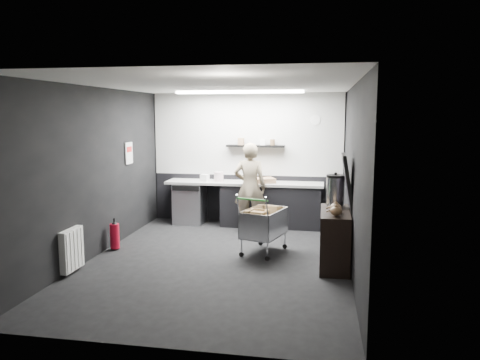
# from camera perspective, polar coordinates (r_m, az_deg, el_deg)

# --- Properties ---
(floor) EXTENTS (5.50, 5.50, 0.00)m
(floor) POSITION_cam_1_polar(r_m,az_deg,el_deg) (7.39, -2.69, -9.86)
(floor) COLOR black
(floor) RESTS_ON ground
(ceiling) EXTENTS (5.50, 5.50, 0.00)m
(ceiling) POSITION_cam_1_polar(r_m,az_deg,el_deg) (7.04, -2.84, 11.54)
(ceiling) COLOR white
(ceiling) RESTS_ON wall_back
(wall_back) EXTENTS (5.50, 0.00, 5.50)m
(wall_back) POSITION_cam_1_polar(r_m,az_deg,el_deg) (9.77, 0.83, 2.66)
(wall_back) COLOR black
(wall_back) RESTS_ON floor
(wall_front) EXTENTS (5.50, 0.00, 5.50)m
(wall_front) POSITION_cam_1_polar(r_m,az_deg,el_deg) (4.49, -10.61, -3.98)
(wall_front) COLOR black
(wall_front) RESTS_ON floor
(wall_left) EXTENTS (0.00, 5.50, 5.50)m
(wall_left) POSITION_cam_1_polar(r_m,az_deg,el_deg) (7.78, -17.28, 0.89)
(wall_left) COLOR black
(wall_left) RESTS_ON floor
(wall_right) EXTENTS (0.00, 5.50, 5.50)m
(wall_right) POSITION_cam_1_polar(r_m,az_deg,el_deg) (6.93, 13.59, 0.18)
(wall_right) COLOR black
(wall_right) RESTS_ON floor
(kitchen_wall_panel) EXTENTS (3.95, 0.02, 1.70)m
(kitchen_wall_panel) POSITION_cam_1_polar(r_m,az_deg,el_deg) (9.72, 0.81, 5.59)
(kitchen_wall_panel) COLOR silver
(kitchen_wall_panel) RESTS_ON wall_back
(dado_panel) EXTENTS (3.95, 0.02, 1.00)m
(dado_panel) POSITION_cam_1_polar(r_m,az_deg,el_deg) (9.87, 0.80, -2.27)
(dado_panel) COLOR black
(dado_panel) RESTS_ON wall_back
(floating_shelf) EXTENTS (1.20, 0.22, 0.04)m
(floating_shelf) POSITION_cam_1_polar(r_m,az_deg,el_deg) (9.59, 1.89, 4.17)
(floating_shelf) COLOR black
(floating_shelf) RESTS_ON wall_back
(wall_clock) EXTENTS (0.20, 0.03, 0.20)m
(wall_clock) POSITION_cam_1_polar(r_m,az_deg,el_deg) (9.57, 9.18, 7.24)
(wall_clock) COLOR white
(wall_clock) RESTS_ON wall_back
(poster) EXTENTS (0.02, 0.30, 0.40)m
(poster) POSITION_cam_1_polar(r_m,az_deg,el_deg) (8.92, -13.40, 3.21)
(poster) COLOR white
(poster) RESTS_ON wall_left
(poster_red_band) EXTENTS (0.02, 0.22, 0.10)m
(poster_red_band) POSITION_cam_1_polar(r_m,az_deg,el_deg) (8.91, -13.38, 3.66)
(poster_red_band) COLOR red
(poster_red_band) RESTS_ON poster
(radiator) EXTENTS (0.10, 0.50, 0.60)m
(radiator) POSITION_cam_1_polar(r_m,az_deg,el_deg) (7.17, -19.83, -7.98)
(radiator) COLOR white
(radiator) RESTS_ON wall_left
(ceiling_strip) EXTENTS (2.40, 0.20, 0.04)m
(ceiling_strip) POSITION_cam_1_polar(r_m,az_deg,el_deg) (8.85, -0.11, 10.65)
(ceiling_strip) COLOR white
(ceiling_strip) RESTS_ON ceiling
(prep_counter) EXTENTS (3.20, 0.61, 0.90)m
(prep_counter) POSITION_cam_1_polar(r_m,az_deg,el_deg) (9.55, 1.30, -2.88)
(prep_counter) COLOR black
(prep_counter) RESTS_ON floor
(person) EXTENTS (0.63, 0.42, 1.73)m
(person) POSITION_cam_1_polar(r_m,az_deg,el_deg) (9.04, 1.21, -0.88)
(person) COLOR #BBB194
(person) RESTS_ON floor
(shopping_cart) EXTENTS (0.77, 1.04, 0.98)m
(shopping_cart) POSITION_cam_1_polar(r_m,az_deg,el_deg) (7.70, 2.91, -5.50)
(shopping_cart) COLOR silver
(shopping_cart) RESTS_ON floor
(sideboard) EXTENTS (0.48, 1.13, 1.69)m
(sideboard) POSITION_cam_1_polar(r_m,az_deg,el_deg) (7.18, 11.56, -6.06)
(sideboard) COLOR black
(sideboard) RESTS_ON floor
(fire_extinguisher) EXTENTS (0.16, 0.16, 0.52)m
(fire_extinguisher) POSITION_cam_1_polar(r_m,az_deg,el_deg) (8.19, -15.03, -6.51)
(fire_extinguisher) COLOR #AA0B20
(fire_extinguisher) RESTS_ON floor
(cardboard_box) EXTENTS (0.58, 0.52, 0.09)m
(cardboard_box) POSITION_cam_1_polar(r_m,az_deg,el_deg) (9.39, 2.73, -0.05)
(cardboard_box) COLOR #906D4D
(cardboard_box) RESTS_ON prep_counter
(pink_tub) EXTENTS (0.19, 0.19, 0.19)m
(pink_tub) POSITION_cam_1_polar(r_m,az_deg,el_deg) (9.59, -2.61, 0.42)
(pink_tub) COLOR beige
(pink_tub) RESTS_ON prep_counter
(white_container) EXTENTS (0.19, 0.17, 0.14)m
(white_container) POSITION_cam_1_polar(r_m,az_deg,el_deg) (9.61, -4.32, 0.26)
(white_container) COLOR white
(white_container) RESTS_ON prep_counter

